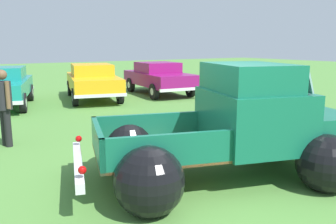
{
  "coord_description": "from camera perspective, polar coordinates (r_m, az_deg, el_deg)",
  "views": [
    {
      "loc": [
        -3.72,
        -4.32,
        2.23
      ],
      "look_at": [
        0.0,
        1.49,
        0.9
      ],
      "focal_mm": 37.6,
      "sensor_mm": 36.0,
      "label": 1
    }
  ],
  "objects": [
    {
      "name": "ground_plane",
      "position": [
        6.12,
        7.67,
        -10.53
      ],
      "size": [
        80.0,
        80.0,
        0.0
      ],
      "primitive_type": "plane",
      "color": "#548C3D"
    },
    {
      "name": "vintage_pickup_truck",
      "position": [
        6.05,
        11.23,
        -3.37
      ],
      "size": [
        4.98,
        3.73,
        1.96
      ],
      "rotation": [
        0.0,
        0.0,
        -0.3
      ],
      "color": "black",
      "rests_on": "ground"
    },
    {
      "name": "show_car_1",
      "position": [
        13.92,
        -25.42,
        3.89
      ],
      "size": [
        2.94,
        4.49,
        1.43
      ],
      "rotation": [
        0.0,
        0.0,
        -1.86
      ],
      "color": "black",
      "rests_on": "ground"
    },
    {
      "name": "show_car_2",
      "position": [
        14.79,
        -12.13,
        5.07
      ],
      "size": [
        2.87,
        4.8,
        1.43
      ],
      "rotation": [
        0.0,
        0.0,
        -1.81
      ],
      "color": "black",
      "rests_on": "ground"
    },
    {
      "name": "show_car_3",
      "position": [
        15.98,
        -1.5,
        5.72
      ],
      "size": [
        2.36,
        4.45,
        1.43
      ],
      "rotation": [
        0.0,
        0.0,
        -1.68
      ],
      "color": "black",
      "rests_on": "ground"
    },
    {
      "name": "spectator_0",
      "position": [
        8.46,
        -25.05,
        1.33
      ],
      "size": [
        0.42,
        0.53,
        1.7
      ],
      "rotation": [
        0.0,
        0.0,
        0.28
      ],
      "color": "black",
      "rests_on": "ground"
    },
    {
      "name": "lane_cone_0",
      "position": [
        8.33,
        3.28,
        -2.4
      ],
      "size": [
        0.36,
        0.36,
        0.63
      ],
      "color": "black",
      "rests_on": "ground"
    }
  ]
}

